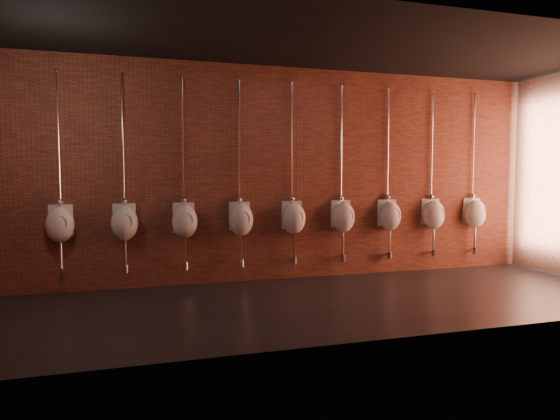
{
  "coord_description": "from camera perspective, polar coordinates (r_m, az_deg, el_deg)",
  "views": [
    {
      "loc": [
        -2.28,
        -5.72,
        1.58
      ],
      "look_at": [
        -0.27,
        0.9,
        1.1
      ],
      "focal_mm": 32.0,
      "sensor_mm": 36.0,
      "label": 1
    }
  ],
  "objects": [
    {
      "name": "urinal_4",
      "position": [
        7.5,
        1.56,
        -0.86
      ],
      "size": [
        0.39,
        0.35,
        2.71
      ],
      "color": "white",
      "rests_on": "ground"
    },
    {
      "name": "urinal_5",
      "position": [
        7.8,
        7.22,
        -0.71
      ],
      "size": [
        0.39,
        0.35,
        2.71
      ],
      "color": "white",
      "rests_on": "ground"
    },
    {
      "name": "urinal_1",
      "position": [
        7.12,
        -17.35,
        -1.3
      ],
      "size": [
        0.39,
        0.35,
        2.71
      ],
      "color": "white",
      "rests_on": "ground"
    },
    {
      "name": "urinal_3",
      "position": [
        7.29,
        -4.5,
        -1.01
      ],
      "size": [
        0.39,
        0.35,
        2.71
      ],
      "color": "white",
      "rests_on": "ground"
    },
    {
      "name": "urinal_6",
      "position": [
        8.16,
        12.43,
        -0.56
      ],
      "size": [
        0.39,
        0.35,
        2.71
      ],
      "color": "white",
      "rests_on": "ground"
    },
    {
      "name": "urinal_2",
      "position": [
        7.16,
        -10.85,
        -1.17
      ],
      "size": [
        0.39,
        0.35,
        2.71
      ],
      "color": "white",
      "rests_on": "ground"
    },
    {
      "name": "urinal_8",
      "position": [
        9.07,
        21.4,
        -0.3
      ],
      "size": [
        0.39,
        0.35,
        2.71
      ],
      "color": "white",
      "rests_on": "ground"
    },
    {
      "name": "ground",
      "position": [
        6.35,
        4.75,
        -10.44
      ],
      "size": [
        8.5,
        8.5,
        0.0
      ],
      "primitive_type": "plane",
      "color": "black",
      "rests_on": "ground"
    },
    {
      "name": "urinal_7",
      "position": [
        8.59,
        17.15,
        -0.42
      ],
      "size": [
        0.39,
        0.35,
        2.71
      ],
      "color": "white",
      "rests_on": "ground"
    },
    {
      "name": "room_shell",
      "position": [
        6.17,
        4.86,
        7.97
      ],
      "size": [
        8.54,
        3.04,
        3.22
      ],
      "color": "black",
      "rests_on": "ground"
    },
    {
      "name": "urinal_0",
      "position": [
        7.17,
        -23.85,
        -1.43
      ],
      "size": [
        0.39,
        0.35,
        2.71
      ],
      "color": "white",
      "rests_on": "ground"
    }
  ]
}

